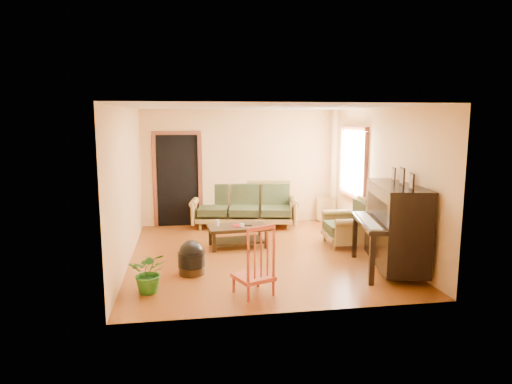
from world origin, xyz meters
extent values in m
plane|color=#622C0C|center=(0.00, 0.00, 0.00)|extent=(5.00, 5.00, 0.00)
cube|color=black|center=(-1.45, 2.48, 1.02)|extent=(1.08, 0.16, 2.05)
cube|color=white|center=(2.21, 1.30, 1.50)|extent=(0.12, 1.36, 1.46)
cube|color=olive|center=(0.01, 2.13, 0.49)|extent=(2.44, 1.34, 0.99)
cube|color=black|center=(-0.32, 0.54, 0.20)|extent=(1.15, 0.70, 0.40)
cube|color=olive|center=(1.72, 0.32, 0.46)|extent=(0.90, 0.94, 0.92)
cube|color=black|center=(2.00, -1.19, 0.70)|extent=(1.20, 1.72, 1.39)
cylinder|color=black|center=(-1.22, -0.87, 0.20)|extent=(0.48, 0.48, 0.40)
cube|color=#9A311C|center=(-0.39, -1.83, 0.50)|extent=(0.63, 0.65, 1.00)
cube|color=#B38A3B|center=(1.98, 2.35, 0.30)|extent=(0.45, 0.11, 0.60)
cylinder|color=#315094|center=(2.11, 2.21, 0.11)|extent=(0.24, 0.24, 0.23)
imported|color=#205C1A|center=(-1.81, -1.54, 0.30)|extent=(0.57, 0.51, 0.60)
imported|color=maroon|center=(-0.41, 0.51, 0.41)|extent=(0.20, 0.24, 0.02)
cylinder|color=white|center=(-0.70, 0.60, 0.46)|extent=(0.09, 0.09, 0.12)
cylinder|color=white|center=(-0.25, 0.49, 0.43)|extent=(0.09, 0.09, 0.06)
cube|color=black|center=(-0.13, 0.53, 0.41)|extent=(0.17, 0.09, 0.02)
camera|label=1|loc=(-1.29, -7.78, 2.42)|focal=32.00mm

